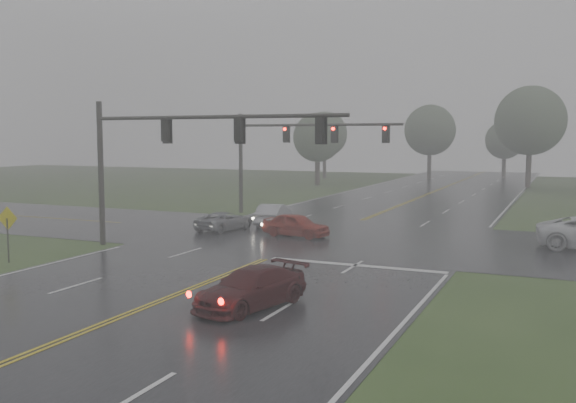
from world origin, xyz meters
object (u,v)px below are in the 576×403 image
at_px(sedan_maroon, 251,308).
at_px(sedan_red, 296,237).
at_px(signal_gantry_near, 169,145).
at_px(car_grey, 225,230).
at_px(sedan_silver, 273,226).
at_px(signal_gantry_far, 287,144).

height_order(sedan_maroon, sedan_red, sedan_red).
height_order(sedan_red, signal_gantry_near, signal_gantry_near).
height_order(sedan_maroon, car_grey, sedan_maroon).
distance_m(sedan_maroon, signal_gantry_near, 13.69).
bearing_deg(sedan_silver, sedan_maroon, 102.73).
bearing_deg(signal_gantry_near, signal_gantry_far, 91.73).
xyz_separation_m(sedan_red, signal_gantry_near, (-4.35, -6.74, 5.54)).
height_order(sedan_maroon, sedan_silver, sedan_silver).
bearing_deg(signal_gantry_far, sedan_silver, -75.00).
bearing_deg(sedan_maroon, sedan_red, 122.33).
bearing_deg(signal_gantry_far, sedan_red, -63.33).
relative_size(sedan_maroon, signal_gantry_far, 0.36).
relative_size(sedan_red, sedan_silver, 0.93).
distance_m(sedan_maroon, car_grey, 18.83).
bearing_deg(sedan_red, car_grey, 91.68).
relative_size(car_grey, signal_gantry_near, 0.29).
distance_m(sedan_maroon, signal_gantry_far, 27.27).
xyz_separation_m(sedan_silver, signal_gantry_far, (-1.54, 5.75, 5.42)).
bearing_deg(sedan_silver, signal_gantry_near, 74.20).
bearing_deg(sedan_red, sedan_maroon, -153.77).
relative_size(sedan_silver, car_grey, 1.04).
relative_size(car_grey, signal_gantry_far, 0.33).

